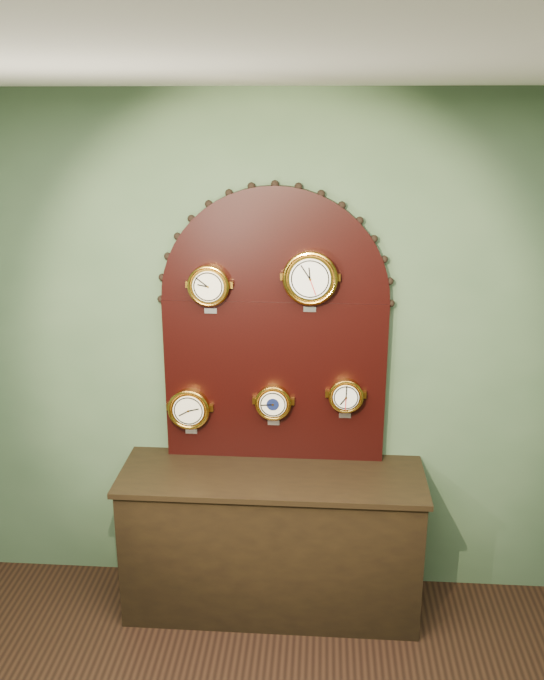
# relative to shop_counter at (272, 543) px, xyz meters

# --- Properties ---
(wall_back) EXTENTS (4.00, 0.00, 4.00)m
(wall_back) POSITION_rel_shop_counter_xyz_m (0.00, 0.27, 1.00)
(wall_back) COLOR #41593D
(wall_back) RESTS_ON ground
(ceiling) EXTENTS (5.00, 5.00, 0.00)m
(ceiling) POSITION_rel_shop_counter_xyz_m (0.00, -2.23, 2.40)
(ceiling) COLOR white
(ceiling) RESTS_ON wall_back
(shop_counter) EXTENTS (1.60, 0.50, 0.80)m
(shop_counter) POSITION_rel_shop_counter_xyz_m (0.00, 0.00, 0.00)
(shop_counter) COLOR black
(shop_counter) RESTS_ON ground_plane
(display_board) EXTENTS (1.26, 0.06, 1.53)m
(display_board) POSITION_rel_shop_counter_xyz_m (0.00, 0.22, 1.23)
(display_board) COLOR black
(display_board) RESTS_ON shop_counter
(roman_clock) EXTENTS (0.22, 0.08, 0.27)m
(roman_clock) POSITION_rel_shop_counter_xyz_m (-0.34, 0.15, 1.43)
(roman_clock) COLOR gold
(roman_clock) RESTS_ON display_board
(arabic_clock) EXTENTS (0.28, 0.08, 0.33)m
(arabic_clock) POSITION_rel_shop_counter_xyz_m (0.19, 0.15, 1.47)
(arabic_clock) COLOR gold
(arabic_clock) RESTS_ON display_board
(hygrometer) EXTENTS (0.23, 0.08, 0.28)m
(hygrometer) POSITION_rel_shop_counter_xyz_m (-0.46, 0.15, 0.73)
(hygrometer) COLOR gold
(hygrometer) RESTS_ON display_board
(barometer) EXTENTS (0.20, 0.08, 0.25)m
(barometer) POSITION_rel_shop_counter_xyz_m (-0.00, 0.15, 0.78)
(barometer) COLOR gold
(barometer) RESTS_ON display_board
(tide_clock) EXTENTS (0.19, 0.08, 0.24)m
(tide_clock) POSITION_rel_shop_counter_xyz_m (0.39, 0.15, 0.83)
(tide_clock) COLOR gold
(tide_clock) RESTS_ON display_board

